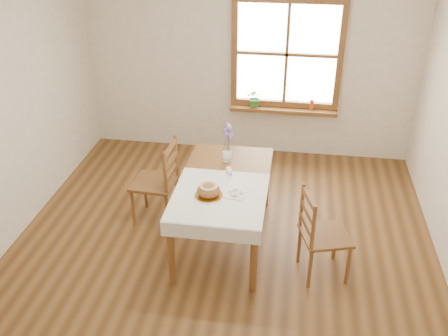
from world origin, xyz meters
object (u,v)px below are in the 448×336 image
(bread_plate, at_px, (209,195))
(flower_vase, at_px, (227,157))
(dining_table, at_px, (224,188))
(chair_right, at_px, (326,234))
(chair_left, at_px, (154,181))

(bread_plate, xyz_separation_m, flower_vase, (0.07, 0.73, 0.04))
(dining_table, relative_size, flower_vase, 14.66)
(dining_table, relative_size, chair_right, 1.70)
(dining_table, xyz_separation_m, bread_plate, (-0.10, -0.32, 0.10))
(chair_right, height_order, flower_vase, chair_right)
(chair_left, xyz_separation_m, chair_right, (1.88, -0.66, -0.03))
(dining_table, distance_m, flower_vase, 0.44)
(chair_left, distance_m, bread_plate, 0.99)
(chair_right, xyz_separation_m, bread_plate, (-1.14, 0.05, 0.30))
(chair_left, distance_m, flower_vase, 0.87)
(flower_vase, bearing_deg, chair_left, -171.50)
(chair_left, bearing_deg, chair_right, 73.65)
(chair_left, bearing_deg, flower_vase, 101.66)
(dining_table, distance_m, chair_right, 1.12)
(dining_table, xyz_separation_m, flower_vase, (-0.03, 0.41, 0.14))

